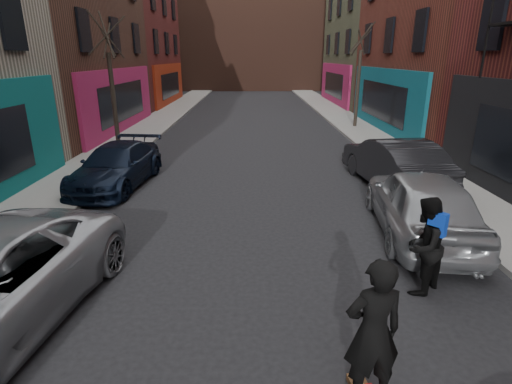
{
  "coord_description": "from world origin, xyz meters",
  "views": [
    {
      "loc": [
        -0.08,
        -0.15,
        4.13
      ],
      "look_at": [
        0.01,
        7.29,
        1.6
      ],
      "focal_mm": 28.0,
      "sensor_mm": 36.0,
      "label": 1
    }
  ],
  "objects_px": {
    "tree_right_far": "(359,67)",
    "parked_right_far": "(421,202)",
    "skateboarder": "(373,332)",
    "parked_left_end": "(117,166)",
    "pedestrian": "(424,246)",
    "parked_right_end": "(394,162)",
    "tree_left_far": "(111,75)"
  },
  "relations": [
    {
      "from": "tree_right_far",
      "to": "parked_right_far",
      "type": "distance_m",
      "value": 15.66
    },
    {
      "from": "tree_right_far",
      "to": "skateboarder",
      "type": "xyz_separation_m",
      "value": [
        -4.86,
        -20.27,
        -2.47
      ]
    },
    {
      "from": "parked_left_end",
      "to": "skateboarder",
      "type": "xyz_separation_m",
      "value": [
        5.91,
        -8.99,
        0.38
      ]
    },
    {
      "from": "pedestrian",
      "to": "parked_right_end",
      "type": "bearing_deg",
      "value": -146.2
    },
    {
      "from": "parked_right_end",
      "to": "pedestrian",
      "type": "xyz_separation_m",
      "value": [
        -1.6,
        -6.28,
        0.1
      ]
    },
    {
      "from": "tree_left_far",
      "to": "skateboarder",
      "type": "xyz_separation_m",
      "value": [
        7.54,
        -14.27,
        -2.32
      ]
    },
    {
      "from": "skateboarder",
      "to": "pedestrian",
      "type": "distance_m",
      "value": 3.03
    },
    {
      "from": "parked_right_far",
      "to": "skateboarder",
      "type": "bearing_deg",
      "value": 69.57
    },
    {
      "from": "tree_right_far",
      "to": "parked_right_far",
      "type": "height_order",
      "value": "tree_right_far"
    },
    {
      "from": "tree_right_far",
      "to": "parked_right_far",
      "type": "bearing_deg",
      "value": -98.36
    },
    {
      "from": "parked_right_end",
      "to": "skateboarder",
      "type": "distance_m",
      "value": 9.39
    },
    {
      "from": "tree_left_far",
      "to": "skateboarder",
      "type": "distance_m",
      "value": 16.3
    },
    {
      "from": "parked_right_end",
      "to": "pedestrian",
      "type": "bearing_deg",
      "value": 68.54
    },
    {
      "from": "parked_right_end",
      "to": "skateboarder",
      "type": "height_order",
      "value": "skateboarder"
    },
    {
      "from": "tree_left_far",
      "to": "tree_right_far",
      "type": "bearing_deg",
      "value": 25.82
    },
    {
      "from": "parked_right_end",
      "to": "skateboarder",
      "type": "xyz_separation_m",
      "value": [
        -3.26,
        -8.81,
        0.24
      ]
    },
    {
      "from": "tree_left_far",
      "to": "tree_right_far",
      "type": "height_order",
      "value": "tree_right_far"
    },
    {
      "from": "tree_left_far",
      "to": "skateboarder",
      "type": "bearing_deg",
      "value": -62.13
    },
    {
      "from": "tree_right_far",
      "to": "parked_left_end",
      "type": "relative_size",
      "value": 1.44
    },
    {
      "from": "skateboarder",
      "to": "parked_right_far",
      "type": "bearing_deg",
      "value": -123.94
    },
    {
      "from": "tree_right_far",
      "to": "parked_left_end",
      "type": "height_order",
      "value": "tree_right_far"
    },
    {
      "from": "skateboarder",
      "to": "tree_right_far",
      "type": "bearing_deg",
      "value": -109.82
    },
    {
      "from": "parked_right_far",
      "to": "pedestrian",
      "type": "height_order",
      "value": "pedestrian"
    },
    {
      "from": "tree_left_far",
      "to": "tree_right_far",
      "type": "distance_m",
      "value": 13.78
    },
    {
      "from": "skateboarder",
      "to": "tree_left_far",
      "type": "bearing_deg",
      "value": -68.48
    },
    {
      "from": "parked_right_end",
      "to": "pedestrian",
      "type": "height_order",
      "value": "pedestrian"
    },
    {
      "from": "tree_right_far",
      "to": "parked_right_end",
      "type": "height_order",
      "value": "tree_right_far"
    },
    {
      "from": "parked_left_end",
      "to": "parked_right_far",
      "type": "bearing_deg",
      "value": -18.96
    },
    {
      "from": "parked_left_end",
      "to": "parked_right_end",
      "type": "xyz_separation_m",
      "value": [
        9.17,
        -0.18,
        0.14
      ]
    },
    {
      "from": "parked_left_end",
      "to": "pedestrian",
      "type": "xyz_separation_m",
      "value": [
        7.57,
        -6.47,
        0.24
      ]
    },
    {
      "from": "tree_left_far",
      "to": "pedestrian",
      "type": "xyz_separation_m",
      "value": [
        9.2,
        -11.74,
        -2.46
      ]
    },
    {
      "from": "parked_left_end",
      "to": "pedestrian",
      "type": "bearing_deg",
      "value": -34.37
    }
  ]
}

